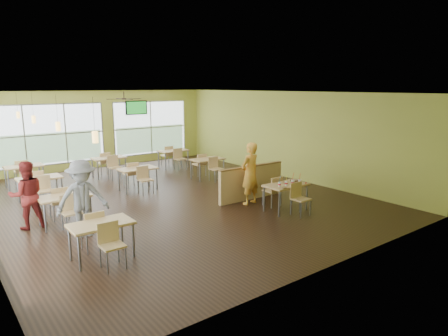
# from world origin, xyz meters

# --- Properties ---
(room) EXTENTS (12.00, 12.04, 3.20)m
(room) POSITION_xyz_m (0.00, 0.00, 1.60)
(room) COLOR black
(room) RESTS_ON ground
(window_bays) EXTENTS (9.24, 10.24, 2.38)m
(window_bays) POSITION_xyz_m (-2.65, 3.08, 1.48)
(window_bays) COLOR white
(window_bays) RESTS_ON room
(main_table) EXTENTS (1.22, 1.52, 0.87)m
(main_table) POSITION_xyz_m (2.00, -3.00, 0.63)
(main_table) COLOR tan
(main_table) RESTS_ON floor
(half_wall_divider) EXTENTS (2.40, 0.14, 1.04)m
(half_wall_divider) POSITION_xyz_m (2.00, -1.55, 0.52)
(half_wall_divider) COLOR tan
(half_wall_divider) RESTS_ON floor
(dining_tables) EXTENTS (6.92, 8.72, 0.87)m
(dining_tables) POSITION_xyz_m (-1.05, 1.71, 0.63)
(dining_tables) COLOR tan
(dining_tables) RESTS_ON floor
(pendant_lights) EXTENTS (0.11, 7.31, 0.86)m
(pendant_lights) POSITION_xyz_m (-3.20, 0.68, 2.45)
(pendant_lights) COLOR #2D2119
(pendant_lights) RESTS_ON ceiling
(ceiling_fan) EXTENTS (1.25, 1.25, 0.29)m
(ceiling_fan) POSITION_xyz_m (-0.00, 3.00, 2.95)
(ceiling_fan) COLOR #2D2119
(ceiling_fan) RESTS_ON ceiling
(tv_backwall) EXTENTS (1.00, 0.07, 0.60)m
(tv_backwall) POSITION_xyz_m (1.80, 5.90, 2.45)
(tv_backwall) COLOR black
(tv_backwall) RESTS_ON wall_back
(man_plaid) EXTENTS (0.72, 0.53, 1.82)m
(man_plaid) POSITION_xyz_m (1.62, -1.92, 0.91)
(man_plaid) COLOR orange
(man_plaid) RESTS_ON floor
(patron_maroon) EXTENTS (0.86, 0.69, 1.65)m
(patron_maroon) POSITION_xyz_m (-3.97, -0.22, 0.83)
(patron_maroon) COLOR maroon
(patron_maroon) RESTS_ON floor
(patron_grey) EXTENTS (1.22, 0.78, 1.78)m
(patron_grey) POSITION_xyz_m (-3.08, -1.56, 0.89)
(patron_grey) COLOR slate
(patron_grey) RESTS_ON floor
(cup_blue) EXTENTS (0.09, 0.09, 0.32)m
(cup_blue) POSITION_xyz_m (1.66, -3.08, 0.82)
(cup_blue) COLOR white
(cup_blue) RESTS_ON main_table
(cup_yellow) EXTENTS (0.09, 0.09, 0.32)m
(cup_yellow) POSITION_xyz_m (1.88, -3.11, 0.81)
(cup_yellow) COLOR white
(cup_yellow) RESTS_ON main_table
(cup_red_near) EXTENTS (0.10, 0.10, 0.37)m
(cup_red_near) POSITION_xyz_m (2.07, -3.17, 0.82)
(cup_red_near) COLOR white
(cup_red_near) RESTS_ON main_table
(cup_red_far) EXTENTS (0.09, 0.09, 0.33)m
(cup_red_far) POSITION_xyz_m (2.29, -3.23, 0.82)
(cup_red_far) COLOR white
(cup_red_far) RESTS_ON main_table
(food_basket) EXTENTS (0.25, 0.25, 0.06)m
(food_basket) POSITION_xyz_m (2.39, -2.94, 0.78)
(food_basket) COLOR black
(food_basket) RESTS_ON main_table
(ketchup_cup) EXTENTS (0.05, 0.05, 0.02)m
(ketchup_cup) POSITION_xyz_m (2.50, -3.26, 0.76)
(ketchup_cup) COLOR #A71507
(ketchup_cup) RESTS_ON main_table
(wrapper_left) EXTENTS (0.19, 0.17, 0.04)m
(wrapper_left) POSITION_xyz_m (1.64, -3.28, 0.77)
(wrapper_left) COLOR #9E754C
(wrapper_left) RESTS_ON main_table
(wrapper_mid) EXTENTS (0.21, 0.19, 0.04)m
(wrapper_mid) POSITION_xyz_m (2.03, -2.89, 0.77)
(wrapper_mid) COLOR #9E754C
(wrapper_mid) RESTS_ON main_table
(wrapper_right) EXTENTS (0.18, 0.17, 0.04)m
(wrapper_right) POSITION_xyz_m (2.29, -3.22, 0.77)
(wrapper_right) COLOR #9E754C
(wrapper_right) RESTS_ON main_table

